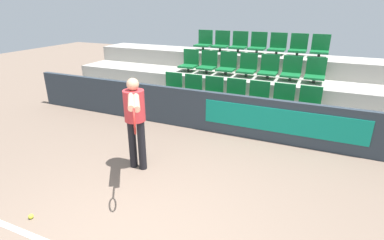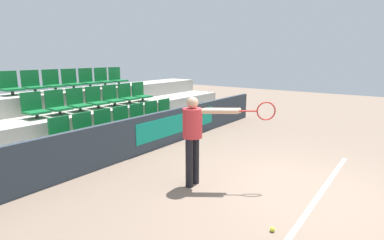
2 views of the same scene
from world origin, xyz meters
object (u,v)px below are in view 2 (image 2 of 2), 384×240
(stadium_chair_20, at_px, (117,78))
(stadium_chair_15, at_px, (33,84))
(stadium_chair_6, at_px, (167,111))
(stadium_chair_7, at_px, (34,108))
(stadium_chair_2, at_px, (106,124))
(stadium_chair_19, at_px, (103,79))
(stadium_chair_12, at_px, (127,95))
(tennis_player, at_px, (197,131))
(stadium_chair_10, at_px, (96,99))
(stadium_chair_0, at_px, (63,134))
(stadium_chair_8, at_px, (57,105))
(stadium_chair_14, at_px, (10,85))
(stadium_chair_4, at_px, (140,117))
(tennis_ball, at_px, (272,229))
(stadium_chair_16, at_px, (53,82))
(stadium_chair_18, at_px, (88,80))
(stadium_chair_9, at_px, (78,102))
(stadium_chair_13, at_px, (141,93))
(stadium_chair_11, at_px, (112,97))
(stadium_chair_1, at_px, (86,129))
(stadium_chair_3, at_px, (124,120))
(stadium_chair_17, at_px, (72,81))
(stadium_chair_5, at_px, (154,114))

(stadium_chair_20, bearing_deg, stadium_chair_15, 180.00)
(stadium_chair_6, bearing_deg, stadium_chair_7, 161.75)
(stadium_chair_2, height_order, stadium_chair_19, stadium_chair_19)
(stadium_chair_15, height_order, stadium_chair_19, same)
(stadium_chair_12, height_order, tennis_player, tennis_player)
(stadium_chair_10, height_order, stadium_chair_20, stadium_chair_20)
(stadium_chair_0, relative_size, stadium_chair_8, 1.00)
(stadium_chair_8, relative_size, stadium_chair_14, 1.00)
(stadium_chair_4, relative_size, stadium_chair_19, 1.00)
(stadium_chair_20, relative_size, tennis_ball, 8.82)
(stadium_chair_0, distance_m, stadium_chair_15, 2.41)
(stadium_chair_16, distance_m, tennis_ball, 6.89)
(stadium_chair_15, relative_size, stadium_chair_18, 1.00)
(stadium_chair_14, bearing_deg, stadium_chair_19, 0.00)
(stadium_chair_20, bearing_deg, stadium_chair_7, -161.75)
(stadium_chair_18, bearing_deg, stadium_chair_15, 180.00)
(stadium_chair_9, xyz_separation_m, stadium_chair_18, (1.10, 1.09, 0.44))
(stadium_chair_20, distance_m, tennis_player, 5.62)
(stadium_chair_8, xyz_separation_m, stadium_chair_10, (1.10, 0.00, 0.00))
(stadium_chair_9, relative_size, stadium_chair_14, 1.00)
(stadium_chair_2, height_order, stadium_chair_13, stadium_chair_13)
(stadium_chair_7, height_order, tennis_player, tennis_player)
(stadium_chair_6, distance_m, stadium_chair_20, 2.35)
(stadium_chair_10, height_order, stadium_chair_11, same)
(stadium_chair_9, xyz_separation_m, stadium_chair_10, (0.55, 0.00, 0.00))
(stadium_chair_0, bearing_deg, stadium_chair_9, 44.68)
(stadium_chair_9, bearing_deg, stadium_chair_11, 0.00)
(stadium_chair_12, bearing_deg, stadium_chair_14, 158.42)
(stadium_chair_0, height_order, stadium_chair_1, same)
(stadium_chair_1, distance_m, stadium_chair_7, 1.30)
(stadium_chair_14, bearing_deg, tennis_player, -80.72)
(stadium_chair_1, distance_m, stadium_chair_14, 2.41)
(stadium_chair_6, bearing_deg, stadium_chair_9, 153.69)
(stadium_chair_3, xyz_separation_m, stadium_chair_12, (1.10, 1.09, 0.44))
(stadium_chair_2, xyz_separation_m, stadium_chair_15, (-0.55, 2.18, 0.88))
(stadium_chair_0, bearing_deg, stadium_chair_6, 0.00)
(stadium_chair_3, distance_m, stadium_chair_9, 1.30)
(stadium_chair_17, bearing_deg, stadium_chair_3, -90.00)
(stadium_chair_6, distance_m, tennis_ball, 5.48)
(stadium_chair_1, xyz_separation_m, stadium_chair_12, (2.20, 1.09, 0.44))
(stadium_chair_0, height_order, stadium_chair_10, stadium_chair_10)
(stadium_chair_7, relative_size, stadium_chair_8, 1.00)
(stadium_chair_8, xyz_separation_m, stadium_chair_14, (-0.55, 1.09, 0.44))
(stadium_chair_17, relative_size, tennis_player, 0.37)
(stadium_chair_5, relative_size, stadium_chair_13, 1.00)
(stadium_chair_19, relative_size, tennis_player, 0.37)
(stadium_chair_2, relative_size, tennis_ball, 8.82)
(stadium_chair_6, xyz_separation_m, stadium_chair_13, (0.00, 1.09, 0.44))
(tennis_player, bearing_deg, stadium_chair_3, 38.66)
(stadium_chair_12, xyz_separation_m, stadium_chair_20, (0.55, 1.09, 0.44))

